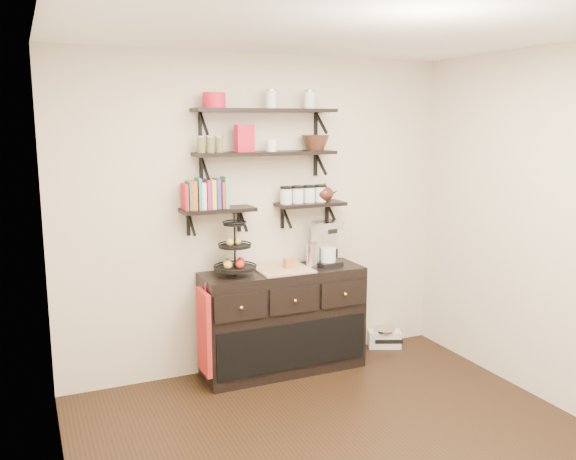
{
  "coord_description": "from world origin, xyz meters",
  "views": [
    {
      "loc": [
        -1.88,
        -3.1,
        2.16
      ],
      "look_at": [
        -0.0,
        1.15,
        1.32
      ],
      "focal_mm": 38.0,
      "sensor_mm": 36.0,
      "label": 1
    }
  ],
  "objects": [
    {
      "name": "floor",
      "position": [
        0.0,
        0.0,
        0.0
      ],
      "size": [
        3.5,
        3.5,
        0.0
      ],
      "primitive_type": "plane",
      "color": "black",
      "rests_on": "ground"
    },
    {
      "name": "ceiling",
      "position": [
        0.0,
        0.0,
        2.7
      ],
      "size": [
        3.5,
        3.5,
        0.02
      ],
      "primitive_type": "cube",
      "color": "white",
      "rests_on": "back_wall"
    },
    {
      "name": "back_wall",
      "position": [
        0.0,
        1.75,
        1.35
      ],
      "size": [
        3.5,
        0.02,
        2.7
      ],
      "primitive_type": "cube",
      "color": "beige",
      "rests_on": "ground"
    },
    {
      "name": "left_wall",
      "position": [
        -1.75,
        0.0,
        1.35
      ],
      "size": [
        0.02,
        3.5,
        2.7
      ],
      "primitive_type": "cube",
      "color": "beige",
      "rests_on": "ground"
    },
    {
      "name": "right_wall",
      "position": [
        1.75,
        0.0,
        1.35
      ],
      "size": [
        0.02,
        3.5,
        2.7
      ],
      "primitive_type": "cube",
      "color": "beige",
      "rests_on": "ground"
    },
    {
      "name": "shelf_top",
      "position": [
        0.0,
        1.62,
        2.23
      ],
      "size": [
        1.2,
        0.27,
        0.23
      ],
      "color": "black",
      "rests_on": "back_wall"
    },
    {
      "name": "shelf_mid",
      "position": [
        0.0,
        1.62,
        1.88
      ],
      "size": [
        1.2,
        0.27,
        0.23
      ],
      "color": "black",
      "rests_on": "back_wall"
    },
    {
      "name": "shelf_low_left",
      "position": [
        -0.42,
        1.63,
        1.43
      ],
      "size": [
        0.6,
        0.25,
        0.23
      ],
      "color": "black",
      "rests_on": "back_wall"
    },
    {
      "name": "shelf_low_right",
      "position": [
        0.42,
        1.63,
        1.43
      ],
      "size": [
        0.6,
        0.25,
        0.23
      ],
      "color": "black",
      "rests_on": "back_wall"
    },
    {
      "name": "cookbooks",
      "position": [
        -0.51,
        1.63,
        1.56
      ],
      "size": [
        0.36,
        0.15,
        0.26
      ],
      "color": "#AD1A25",
      "rests_on": "shelf_low_left"
    },
    {
      "name": "glass_canisters",
      "position": [
        0.36,
        1.63,
        1.51
      ],
      "size": [
        0.43,
        0.1,
        0.13
      ],
      "color": "silver",
      "rests_on": "shelf_low_right"
    },
    {
      "name": "sideboard",
      "position": [
        0.11,
        1.51,
        0.45
      ],
      "size": [
        1.4,
        0.5,
        0.92
      ],
      "color": "black",
      "rests_on": "floor"
    },
    {
      "name": "fruit_stand",
      "position": [
        -0.31,
        1.52,
        1.08
      ],
      "size": [
        0.35,
        0.35,
        0.51
      ],
      "rotation": [
        0.0,
        0.0,
        0.06
      ],
      "color": "black",
      "rests_on": "sideboard"
    },
    {
      "name": "candle",
      "position": [
        0.17,
        1.51,
        0.96
      ],
      "size": [
        0.08,
        0.08,
        0.08
      ],
      "primitive_type": "cube",
      "color": "#AD6128",
      "rests_on": "sideboard"
    },
    {
      "name": "coffee_maker",
      "position": [
        0.53,
        1.54,
        1.09
      ],
      "size": [
        0.24,
        0.24,
        0.39
      ],
      "rotation": [
        0.0,
        0.0,
        0.16
      ],
      "color": "black",
      "rests_on": "sideboard"
    },
    {
      "name": "thermal_carafe",
      "position": [
        0.38,
        1.49,
        1.01
      ],
      "size": [
        0.11,
        0.11,
        0.22
      ],
      "primitive_type": "cylinder",
      "color": "silver",
      "rests_on": "sideboard"
    },
    {
      "name": "apron",
      "position": [
        -0.62,
        1.41,
        0.49
      ],
      "size": [
        0.04,
        0.29,
        0.68
      ],
      "primitive_type": "cube",
      "color": "#A51120",
      "rests_on": "sideboard"
    },
    {
      "name": "radio",
      "position": [
        1.22,
        1.62,
        0.09
      ],
      "size": [
        0.34,
        0.27,
        0.18
      ],
      "rotation": [
        0.0,
        0.0,
        -0.41
      ],
      "color": "silver",
      "rests_on": "floor"
    },
    {
      "name": "recipe_box",
      "position": [
        -0.19,
        1.61,
        2.01
      ],
      "size": [
        0.17,
        0.09,
        0.22
      ],
      "primitive_type": "cube",
      "rotation": [
        0.0,
        0.0,
        0.22
      ],
      "color": "red",
      "rests_on": "shelf_mid"
    },
    {
      "name": "walnut_bowl",
      "position": [
        0.46,
        1.61,
        1.96
      ],
      "size": [
        0.24,
        0.24,
        0.13
      ],
      "primitive_type": null,
      "color": "black",
      "rests_on": "shelf_mid"
    },
    {
      "name": "ramekins",
      "position": [
        0.05,
        1.61,
        1.95
      ],
      "size": [
        0.09,
        0.09,
        0.1
      ],
      "primitive_type": "cylinder",
      "color": "white",
      "rests_on": "shelf_mid"
    },
    {
      "name": "teapot",
      "position": [
        0.56,
        1.63,
        1.53
      ],
      "size": [
        0.24,
        0.2,
        0.16
      ],
      "primitive_type": null,
      "rotation": [
        0.0,
        0.0,
        0.2
      ],
      "color": "#3A1C11",
      "rests_on": "shelf_low_right"
    },
    {
      "name": "red_pot",
      "position": [
        -0.44,
        1.61,
        2.31
      ],
      "size": [
        0.18,
        0.18,
        0.12
      ],
      "primitive_type": "cylinder",
      "color": "red",
      "rests_on": "shelf_top"
    }
  ]
}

